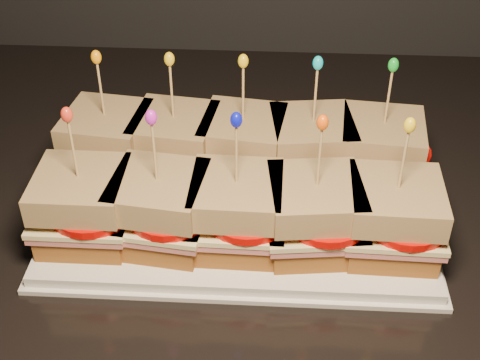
{
  "coord_description": "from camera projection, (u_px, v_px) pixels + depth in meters",
  "views": [
    {
      "loc": [
        -0.31,
        0.94,
        1.44
      ],
      "look_at": [
        -0.35,
        1.55,
        0.98
      ],
      "focal_mm": 50.0,
      "sensor_mm": 36.0,
      "label": 1
    }
  ],
  "objects": [
    {
      "name": "sandwich_4_bread_bot",
      "position": [
        377.0,
        170.0,
        0.82
      ],
      "size": [
        0.1,
        0.1,
        0.03
      ],
      "primitive_type": "cube",
      "rotation": [
        0.0,
        0.0,
        -0.1
      ],
      "color": "#5F340F",
      "rests_on": "platter"
    },
    {
      "name": "sandwich_3_tomato",
      "position": [
        322.0,
        150.0,
        0.8
      ],
      "size": [
        0.09,
        0.09,
        0.01
      ],
      "primitive_type": "cylinder",
      "color": "red",
      "rests_on": "sandwich_3_cheese"
    },
    {
      "name": "sandwich_7_bread_top",
      "position": [
        237.0,
        194.0,
        0.7
      ],
      "size": [
        0.1,
        0.1,
        0.03
      ],
      "primitive_type": "cube",
      "rotation": [
        0.0,
        0.0,
        -0.02
      ],
      "color": "#593310",
      "rests_on": "sandwich_7_tomato"
    },
    {
      "name": "sandwich_9_pick",
      "position": [
        403.0,
        164.0,
        0.66
      ],
      "size": [
        0.0,
        0.0,
        0.09
      ],
      "primitive_type": "cylinder",
      "color": "tan",
      "rests_on": "sandwich_9_bread_top"
    },
    {
      "name": "sandwich_6_pick",
      "position": [
        155.0,
        155.0,
        0.68
      ],
      "size": [
        0.0,
        0.0,
        0.09
      ],
      "primitive_type": "cylinder",
      "color": "tan",
      "rests_on": "sandwich_6_bread_top"
    },
    {
      "name": "sandwich_8_cheese",
      "position": [
        314.0,
        218.0,
        0.71
      ],
      "size": [
        0.12,
        0.11,
        0.01
      ],
      "primitive_type": "cube",
      "rotation": [
        0.0,
        0.0,
        0.11
      ],
      "color": "beige",
      "rests_on": "sandwich_8_ham"
    },
    {
      "name": "sandwich_8_bread_top",
      "position": [
        316.0,
        197.0,
        0.7
      ],
      "size": [
        0.11,
        0.11,
        0.03
      ],
      "primitive_type": "cube",
      "rotation": [
        0.0,
        0.0,
        0.11
      ],
      "color": "#593310",
      "rests_on": "sandwich_8_tomato"
    },
    {
      "name": "sandwich_8_frill",
      "position": [
        323.0,
        122.0,
        0.64
      ],
      "size": [
        0.01,
        0.01,
        0.02
      ],
      "primitive_type": "ellipsoid",
      "color": "#FB570A",
      "rests_on": "sandwich_8_pick"
    },
    {
      "name": "sandwich_8_bread_bot",
      "position": [
        313.0,
        235.0,
        0.73
      ],
      "size": [
        0.1,
        0.1,
        0.03
      ],
      "primitive_type": "cube",
      "rotation": [
        0.0,
        0.0,
        0.11
      ],
      "color": "#5F340F",
      "rests_on": "platter"
    },
    {
      "name": "sandwich_6_bread_top",
      "position": [
        158.0,
        191.0,
        0.7
      ],
      "size": [
        0.11,
        0.11,
        0.03
      ],
      "primitive_type": "cube",
      "rotation": [
        0.0,
        0.0,
        -0.13
      ],
      "color": "#593310",
      "rests_on": "sandwich_6_tomato"
    },
    {
      "name": "platter",
      "position": [
        240.0,
        211.0,
        0.79
      ],
      "size": [
        0.44,
        0.27,
        0.02
      ],
      "primitive_type": "cube",
      "color": "white",
      "rests_on": "granite_slab"
    },
    {
      "name": "sandwich_1_pick",
      "position": [
        172.0,
        94.0,
        0.78
      ],
      "size": [
        0.0,
        0.0,
        0.09
      ],
      "primitive_type": "cylinder",
      "color": "tan",
      "rests_on": "sandwich_1_bread_top"
    },
    {
      "name": "platter_rim",
      "position": [
        240.0,
        215.0,
        0.8
      ],
      "size": [
        0.45,
        0.28,
        0.01
      ],
      "primitive_type": "cube",
      "color": "white",
      "rests_on": "granite_slab"
    },
    {
      "name": "sandwich_1_bread_bot",
      "position": [
        177.0,
        163.0,
        0.83
      ],
      "size": [
        0.1,
        0.1,
        0.03
      ],
      "primitive_type": "cube",
      "rotation": [
        0.0,
        0.0,
        -0.13
      ],
      "color": "#5F340F",
      "rests_on": "platter"
    },
    {
      "name": "sandwich_5_cheese",
      "position": [
        84.0,
        209.0,
        0.72
      ],
      "size": [
        0.1,
        0.1,
        0.01
      ],
      "primitive_type": "cube",
      "rotation": [
        0.0,
        0.0,
        -0.0
      ],
      "color": "beige",
      "rests_on": "sandwich_5_ham"
    },
    {
      "name": "sandwich_0_cheese",
      "position": [
        109.0,
        145.0,
        0.82
      ],
      "size": [
        0.12,
        0.11,
        0.01
      ],
      "primitive_type": "cube",
      "rotation": [
        0.0,
        0.0,
        -0.13
      ],
      "color": "beige",
      "rests_on": "sandwich_0_ham"
    },
    {
      "name": "sandwich_6_bread_bot",
      "position": [
        161.0,
        229.0,
        0.73
      ],
      "size": [
        0.1,
        0.1,
        0.03
      ],
      "primitive_type": "cube",
      "rotation": [
        0.0,
        0.0,
        -0.13
      ],
      "color": "#5F340F",
      "rests_on": "platter"
    },
    {
      "name": "sandwich_0_tomato",
      "position": [
        117.0,
        143.0,
        0.81
      ],
      "size": [
        0.09,
        0.09,
        0.01
      ],
      "primitive_type": "cylinder",
      "color": "red",
      "rests_on": "sandwich_0_cheese"
    },
    {
      "name": "sandwich_4_cheese",
      "position": [
        380.0,
        154.0,
        0.81
      ],
      "size": [
        0.11,
        0.11,
        0.01
      ],
      "primitive_type": "cube",
      "rotation": [
        0.0,
        0.0,
        -0.1
      ],
      "color": "beige",
      "rests_on": "sandwich_4_ham"
    },
    {
      "name": "granite_slab",
      "position": [
        36.0,
        166.0,
        0.91
      ],
      "size": [
        2.17,
        0.69,
        0.04
      ],
      "primitive_type": "cube",
      "color": "black",
      "rests_on": "cabinet"
    },
    {
      "name": "sandwich_0_frill",
      "position": [
        96.0,
        57.0,
        0.75
      ],
      "size": [
        0.01,
        0.01,
        0.02
      ],
      "primitive_type": "ellipsoid",
      "color": "orange",
      "rests_on": "sandwich_0_pick"
    },
    {
      "name": "sandwich_0_bread_top",
      "position": [
        106.0,
        126.0,
        0.81
      ],
      "size": [
        0.11,
        0.11,
        0.03
      ],
      "primitive_type": "cube",
      "rotation": [
        0.0,
        0.0,
        -0.13
      ],
      "color": "#593310",
      "rests_on": "sandwich_0_tomato"
    },
    {
      "name": "sandwich_9_tomato",
      "position": [
        406.0,
        219.0,
        0.7
      ],
      "size": [
        0.09,
        0.09,
        0.01
      ],
      "primitive_type": "cylinder",
      "color": "red",
      "rests_on": "sandwich_9_cheese"
    },
    {
      "name": "sandwich_3_pick",
      "position": [
        315.0,
        98.0,
        0.77
      ],
      "size": [
        0.0,
        0.0,
        0.09
      ],
      "primitive_type": "cylinder",
      "color": "tan",
      "rests_on": "sandwich_3_bread_top"
    },
    {
      "name": "sandwich_2_frill",
      "position": [
        243.0,
        61.0,
        0.74
      ],
      "size": [
        0.01,
        0.01,
        0.02
      ],
      "primitive_type": "ellipsoid",
      "color": "yellow",
      "rests_on": "sandwich_2_pick"
    },
    {
      "name": "sandwich_4_ham",
      "position": [
        379.0,
        159.0,
        0.81
      ],
      "size": [
        0.11,
        0.11,
        0.01
      ],
      "primitive_type": "cube",
      "rotation": [
        0.0,
        0.0,
        -0.1
      ],
      "color": "#C15E60",
      "rests_on": "sandwich_4_bread_bot"
    },
    {
      "name": "sandwich_0_bread_bot",
      "position": [
        111.0,
        161.0,
        0.84
      ],
      "size": [
        0.1,
        0.1,
        0.03
      ],
      "primitive_type": "cube",
      "rotation": [
        0.0,
        0.0,
        -0.13
      ],
      "color": "#5F340F",
      "rests_on": "platter"
    },
    {
      "name": "sandwich_5_pick",
      "position": [
        74.0,
        153.0,
        0.68
      ],
      "size": [
        0.0,
        0.0,
        0.09
      ],
      "primitive_type": "cylinder",
      "color": "tan",
      "rests_on": "sandwich_5_bread_top"
    },
    {
      "name": "sandwich_2_bread_top",
      "position": [
        243.0,
        130.0,
        0.8
      ],
      "size": [
        0.11,
        0.11,
        0.03
      ],
      "primitive_type": "cube",
      "rotation": [
        0.0,
        0.0,
        -0.14
      ],
      "color": "#593310",
      "rests_on": "sandwich_2_tomato"
    },
    {
      "name": "sandwich_4_tomato",
      "position": [
        391.0,
        152.0,
        0.8
      ],
      "size": [
        0.09,
        0.09,
        0.01
      ],
      "primitive_type": "cylinder",
      "color": "red",
      "rests_on": "sandwich_4_cheese"
    },
    {
      "name": "sandwich_6_tomato",
      "position": [
        170.0,
        211.0,
        0.71
      ],
      "size": [
        0.09,
        0.09,
        0.01
      ],
      "primitive_type": "cylinder",
      "color": "red",
      "rests_on": "sandwich_6_cheese"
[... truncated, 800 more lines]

